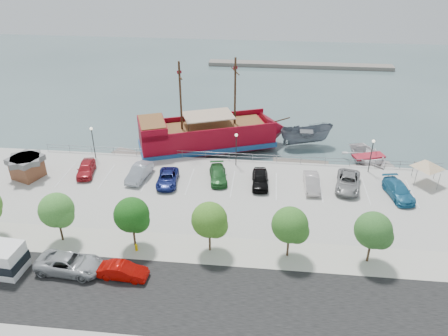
# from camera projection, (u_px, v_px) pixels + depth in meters

# --- Properties ---
(ground) EXTENTS (160.00, 160.00, 0.00)m
(ground) POSITION_uv_depth(u_px,v_px,m) (231.00, 200.00, 48.93)
(ground) COLOR #3F5457
(street) EXTENTS (100.00, 8.00, 0.04)m
(street) POSITION_uv_depth(u_px,v_px,m) (212.00, 300.00, 34.52)
(street) COLOR black
(street) RESTS_ON land_slab
(sidewalk) EXTENTS (100.00, 4.00, 0.05)m
(sidewalk) POSITION_uv_depth(u_px,v_px,m) (221.00, 251.00, 39.74)
(sidewalk) COLOR beige
(sidewalk) RESTS_ON land_slab
(seawall_railing) EXTENTS (50.00, 0.06, 1.00)m
(seawall_railing) POSITION_uv_depth(u_px,v_px,m) (237.00, 157.00, 54.99)
(seawall_railing) COLOR slate
(seawall_railing) RESTS_ON land_slab
(far_shore) EXTENTS (40.00, 3.00, 0.80)m
(far_shore) POSITION_uv_depth(u_px,v_px,m) (300.00, 65.00, 95.69)
(far_shore) COLOR slate
(far_shore) RESTS_ON ground
(pirate_ship) EXTENTS (21.15, 12.58, 13.16)m
(pirate_ship) POSITION_uv_depth(u_px,v_px,m) (218.00, 135.00, 59.06)
(pirate_ship) COLOR maroon
(pirate_ship) RESTS_ON ground
(patrol_boat) EXTENTS (7.82, 4.43, 2.85)m
(patrol_boat) POSITION_uv_depth(u_px,v_px,m) (306.00, 137.00, 60.43)
(patrol_boat) COLOR slate
(patrol_boat) RESTS_ON ground
(speedboat) EXTENTS (7.14, 8.44, 1.49)m
(speedboat) POSITION_uv_depth(u_px,v_px,m) (368.00, 158.00, 56.22)
(speedboat) COLOR silver
(speedboat) RESTS_ON ground
(dock_west) EXTENTS (6.83, 4.02, 0.38)m
(dock_west) POSITION_uv_depth(u_px,v_px,m) (136.00, 156.00, 58.13)
(dock_west) COLOR #6D635B
(dock_west) RESTS_ON ground
(dock_mid) EXTENTS (7.18, 2.35, 0.41)m
(dock_mid) POSITION_uv_depth(u_px,v_px,m) (301.00, 164.00, 56.08)
(dock_mid) COLOR #665E54
(dock_mid) RESTS_ON ground
(dock_east) EXTENTS (6.46, 3.67, 0.36)m
(dock_east) POSITION_uv_depth(u_px,v_px,m) (369.00, 167.00, 55.29)
(dock_east) COLOR gray
(dock_east) RESTS_ON ground
(shed) EXTENTS (4.14, 4.14, 2.64)m
(shed) POSITION_uv_depth(u_px,v_px,m) (27.00, 166.00, 50.87)
(shed) COLOR brown
(shed) RESTS_ON land_slab
(canopy_tent) EXTENTS (4.47, 4.47, 3.27)m
(canopy_tent) POSITION_uv_depth(u_px,v_px,m) (429.00, 161.00, 49.01)
(canopy_tent) COLOR slate
(canopy_tent) RESTS_ON land_slab
(street_van) EXTENTS (5.87, 2.99, 1.59)m
(street_van) POSITION_uv_depth(u_px,v_px,m) (69.00, 263.00, 37.08)
(street_van) COLOR #A1A4A7
(street_van) RESTS_ON street
(street_sedan) EXTENTS (4.25, 1.69, 1.38)m
(street_sedan) POSITION_uv_depth(u_px,v_px,m) (123.00, 271.00, 36.41)
(street_sedan) COLOR #AC0904
(street_sedan) RESTS_ON street
(fire_hydrant) EXTENTS (0.27, 0.27, 0.78)m
(fire_hydrant) POSITION_uv_depth(u_px,v_px,m) (136.00, 247.00, 39.56)
(fire_hydrant) COLOR #D5AC00
(fire_hydrant) RESTS_ON sidewalk
(lamp_post_left) EXTENTS (0.36, 0.36, 4.28)m
(lamp_post_left) POSITION_uv_depth(u_px,v_px,m) (92.00, 137.00, 54.38)
(lamp_post_left) COLOR black
(lamp_post_left) RESTS_ON land_slab
(lamp_post_mid) EXTENTS (0.36, 0.36, 4.28)m
(lamp_post_mid) POSITION_uv_depth(u_px,v_px,m) (236.00, 144.00, 52.69)
(lamp_post_mid) COLOR black
(lamp_post_mid) RESTS_ON land_slab
(lamp_post_right) EXTENTS (0.36, 0.36, 4.28)m
(lamp_post_right) POSITION_uv_depth(u_px,v_px,m) (372.00, 150.00, 51.19)
(lamp_post_right) COLOR black
(lamp_post_right) RESTS_ON land_slab
(tree_b) EXTENTS (3.30, 3.20, 5.00)m
(tree_b) POSITION_uv_depth(u_px,v_px,m) (58.00, 211.00, 39.48)
(tree_b) COLOR #473321
(tree_b) RESTS_ON sidewalk
(tree_c) EXTENTS (3.30, 3.20, 5.00)m
(tree_c) POSITION_uv_depth(u_px,v_px,m) (133.00, 216.00, 38.83)
(tree_c) COLOR #473321
(tree_c) RESTS_ON sidewalk
(tree_d) EXTENTS (3.30, 3.20, 5.00)m
(tree_d) POSITION_uv_depth(u_px,v_px,m) (211.00, 221.00, 38.17)
(tree_d) COLOR #473321
(tree_d) RESTS_ON sidewalk
(tree_e) EXTENTS (3.30, 3.20, 5.00)m
(tree_e) POSITION_uv_depth(u_px,v_px,m) (291.00, 226.00, 37.51)
(tree_e) COLOR #473321
(tree_e) RESTS_ON sidewalk
(tree_f) EXTENTS (3.30, 3.20, 5.00)m
(tree_f) POSITION_uv_depth(u_px,v_px,m) (375.00, 232.00, 36.85)
(tree_f) COLOR #473321
(tree_f) RESTS_ON sidewalk
(parked_car_a) EXTENTS (2.66, 4.76, 1.53)m
(parked_car_a) POSITION_uv_depth(u_px,v_px,m) (86.00, 168.00, 51.79)
(parked_car_a) COLOR #AB1C25
(parked_car_a) RESTS_ON land_slab
(parked_car_b) EXTENTS (2.40, 5.02, 1.59)m
(parked_car_b) POSITION_uv_depth(u_px,v_px,m) (139.00, 172.00, 50.88)
(parked_car_b) COLOR #979EAA
(parked_car_b) RESTS_ON land_slab
(parked_car_c) EXTENTS (2.66, 5.01, 1.34)m
(parked_car_c) POSITION_uv_depth(u_px,v_px,m) (167.00, 178.00, 49.91)
(parked_car_c) COLOR navy
(parked_car_c) RESTS_ON land_slab
(parked_car_d) EXTENTS (2.77, 5.00, 1.37)m
(parked_car_d) POSITION_uv_depth(u_px,v_px,m) (218.00, 175.00, 50.60)
(parked_car_d) COLOR #236029
(parked_car_d) RESTS_ON land_slab
(parked_car_e) EXTENTS (2.08, 4.72, 1.58)m
(parked_car_e) POSITION_uv_depth(u_px,v_px,m) (260.00, 179.00, 49.53)
(parked_car_e) COLOR black
(parked_car_e) RESTS_ON land_slab
(parked_car_f) EXTENTS (1.74, 4.60, 1.50)m
(parked_car_f) POSITION_uv_depth(u_px,v_px,m) (312.00, 182.00, 48.97)
(parked_car_f) COLOR beige
(parked_car_f) RESTS_ON land_slab
(parked_car_g) EXTENTS (3.50, 5.86, 1.53)m
(parked_car_g) POSITION_uv_depth(u_px,v_px,m) (348.00, 182.00, 49.03)
(parked_car_g) COLOR gray
(parked_car_g) RESTS_ON land_slab
(parked_car_h) EXTENTS (3.11, 5.50, 1.50)m
(parked_car_h) POSITION_uv_depth(u_px,v_px,m) (399.00, 191.00, 47.45)
(parked_car_h) COLOR teal
(parked_car_h) RESTS_ON land_slab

